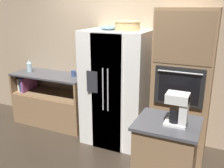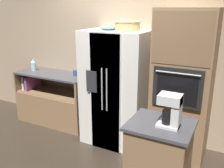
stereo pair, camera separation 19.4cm
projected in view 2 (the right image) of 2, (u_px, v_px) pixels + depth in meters
name	position (u px, v px, depth m)	size (l,w,h in m)	color
ground_plane	(110.00, 141.00, 4.03)	(20.00, 20.00, 0.00)	#382D23
wall_back	(124.00, 50.00, 4.02)	(12.00, 0.06, 2.80)	tan
counter_left	(55.00, 104.00, 4.62)	(1.38, 0.57, 0.93)	#93704C
refrigerator	(116.00, 88.00, 3.82)	(0.96, 0.75, 1.75)	white
wall_oven	(182.00, 87.00, 3.38)	(0.75, 0.69, 2.06)	#93704C
island_counter	(158.00, 166.00, 2.57)	(0.63, 0.55, 0.99)	#93704C
wicker_basket	(127.00, 25.00, 3.43)	(0.36, 0.36, 0.14)	tan
fruit_bowl	(109.00, 28.00, 3.57)	(0.25, 0.25, 0.06)	#668C99
bottle_tall	(33.00, 65.00, 4.60)	(0.09, 0.09, 0.22)	silver
mug	(76.00, 73.00, 4.26)	(0.12, 0.08, 0.10)	#384C7A
coffee_maker	(172.00, 109.00, 2.32)	(0.21, 0.17, 0.32)	white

